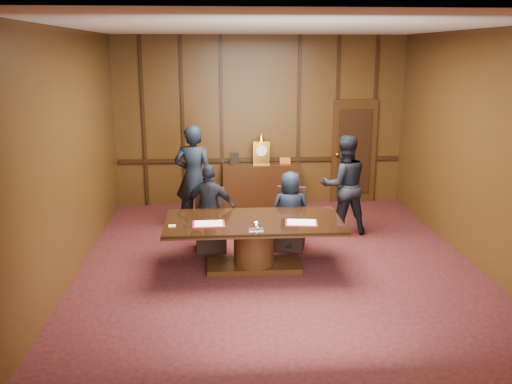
% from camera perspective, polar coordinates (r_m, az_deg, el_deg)
% --- Properties ---
extents(room, '(7.00, 7.04, 3.50)m').
position_cam_1_polar(room, '(8.07, 2.77, 4.23)').
color(room, black).
rests_on(room, ground).
extents(sideboard, '(1.60, 0.45, 1.54)m').
position_cam_1_polar(sideboard, '(11.36, 0.54, 0.93)').
color(sideboard, black).
rests_on(sideboard, ground).
extents(conference_table, '(2.62, 1.32, 0.76)m').
position_cam_1_polar(conference_table, '(8.07, -0.24, -4.66)').
color(conference_table, black).
rests_on(conference_table, ground).
extents(folder_left, '(0.47, 0.35, 0.02)m').
position_cam_1_polar(folder_left, '(7.83, -5.00, -3.36)').
color(folder_left, '#A00E18').
rests_on(folder_left, conference_table).
extents(folder_right, '(0.50, 0.39, 0.02)m').
position_cam_1_polar(folder_right, '(7.88, 4.80, -3.23)').
color(folder_right, '#A00E18').
rests_on(folder_right, conference_table).
extents(inkstand, '(0.20, 0.14, 0.12)m').
position_cam_1_polar(inkstand, '(7.55, -0.02, -3.61)').
color(inkstand, white).
rests_on(inkstand, conference_table).
extents(notepad, '(0.10, 0.07, 0.01)m').
position_cam_1_polar(notepad, '(7.80, -8.82, -3.54)').
color(notepad, '#E1D46E').
rests_on(notepad, conference_table).
extents(chair_left, '(0.51, 0.51, 0.99)m').
position_cam_1_polar(chair_left, '(8.96, -4.78, -4.20)').
color(chair_left, black).
rests_on(chair_left, ground).
extents(chair_right, '(0.59, 0.59, 0.99)m').
position_cam_1_polar(chair_right, '(9.03, 3.57, -4.03)').
color(chair_right, black).
rests_on(chair_right, ground).
extents(signatory_left, '(0.90, 0.55, 1.44)m').
position_cam_1_polar(signatory_left, '(8.76, -4.83, -1.72)').
color(signatory_left, black).
rests_on(signatory_left, ground).
extents(signatory_right, '(0.65, 0.44, 1.31)m').
position_cam_1_polar(signatory_right, '(8.85, 3.62, -1.98)').
color(signatory_right, black).
rests_on(signatory_right, ground).
extents(witness_left, '(0.75, 0.54, 1.91)m').
position_cam_1_polar(witness_left, '(9.89, -6.56, 1.56)').
color(witness_left, black).
rests_on(witness_left, ground).
extents(witness_right, '(0.93, 0.76, 1.77)m').
position_cam_1_polar(witness_right, '(9.68, 9.24, 0.74)').
color(witness_right, black).
rests_on(witness_right, ground).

